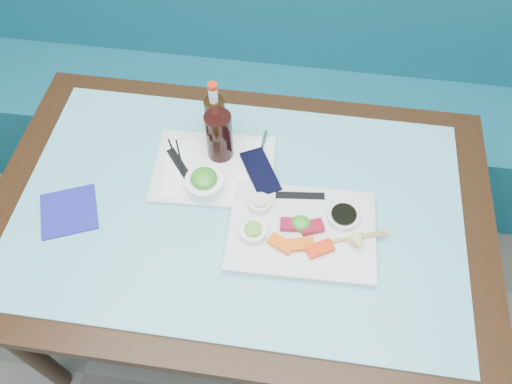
# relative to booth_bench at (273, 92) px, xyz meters

# --- Properties ---
(booth_bench) EXTENTS (3.00, 0.56, 1.17)m
(booth_bench) POSITION_rel_booth_bench_xyz_m (0.00, 0.00, 0.00)
(booth_bench) COLOR #105366
(booth_bench) RESTS_ON ground
(dining_table) EXTENTS (1.40, 0.90, 0.75)m
(dining_table) POSITION_rel_booth_bench_xyz_m (0.00, -0.84, 0.29)
(dining_table) COLOR black
(dining_table) RESTS_ON ground
(glass_top) EXTENTS (1.22, 0.76, 0.01)m
(glass_top) POSITION_rel_booth_bench_xyz_m (0.00, -0.84, 0.38)
(glass_top) COLOR #61B2C2
(glass_top) RESTS_ON dining_table
(sashimi_plate) EXTENTS (0.39, 0.29, 0.02)m
(sashimi_plate) POSITION_rel_booth_bench_xyz_m (0.18, -0.90, 0.39)
(sashimi_plate) COLOR silver
(sashimi_plate) RESTS_ON glass_top
(salmon_left) EXTENTS (0.07, 0.06, 0.02)m
(salmon_left) POSITION_rel_booth_bench_xyz_m (0.13, -0.95, 0.41)
(salmon_left) COLOR #FF570A
(salmon_left) RESTS_ON sashimi_plate
(salmon_mid) EXTENTS (0.07, 0.05, 0.02)m
(salmon_mid) POSITION_rel_booth_bench_xyz_m (0.18, -0.95, 0.41)
(salmon_mid) COLOR #ED5B09
(salmon_mid) RESTS_ON sashimi_plate
(salmon_right) EXTENTS (0.08, 0.06, 0.02)m
(salmon_right) POSITION_rel_booth_bench_xyz_m (0.23, -0.95, 0.41)
(salmon_right) COLOR #FA2F0A
(salmon_right) RESTS_ON sashimi_plate
(tuna_left) EXTENTS (0.06, 0.04, 0.02)m
(tuna_left) POSITION_rel_booth_bench_xyz_m (0.15, -0.89, 0.41)
(tuna_left) COLOR maroon
(tuna_left) RESTS_ON sashimi_plate
(tuna_right) EXTENTS (0.07, 0.06, 0.02)m
(tuna_right) POSITION_rel_booth_bench_xyz_m (0.20, -0.89, 0.41)
(tuna_right) COLOR maroon
(tuna_right) RESTS_ON sashimi_plate
(seaweed_garnish) EXTENTS (0.05, 0.05, 0.03)m
(seaweed_garnish) POSITION_rel_booth_bench_xyz_m (0.17, -0.89, 0.42)
(seaweed_garnish) COLOR #309322
(seaweed_garnish) RESTS_ON sashimi_plate
(ramekin_wasabi) EXTENTS (0.07, 0.07, 0.03)m
(ramekin_wasabi) POSITION_rel_booth_bench_xyz_m (0.05, -0.93, 0.42)
(ramekin_wasabi) COLOR white
(ramekin_wasabi) RESTS_ON sashimi_plate
(wasabi_fill) EXTENTS (0.05, 0.05, 0.01)m
(wasabi_fill) POSITION_rel_booth_bench_xyz_m (0.05, -0.93, 0.44)
(wasabi_fill) COLOR #6DA535
(wasabi_fill) RESTS_ON ramekin_wasabi
(ramekin_ginger) EXTENTS (0.07, 0.07, 0.03)m
(ramekin_ginger) POSITION_rel_booth_bench_xyz_m (0.06, -0.84, 0.42)
(ramekin_ginger) COLOR white
(ramekin_ginger) RESTS_ON sashimi_plate
(ginger_fill) EXTENTS (0.05, 0.05, 0.01)m
(ginger_fill) POSITION_rel_booth_bench_xyz_m (0.06, -0.84, 0.43)
(ginger_fill) COLOR beige
(ginger_fill) RESTS_ON ramekin_ginger
(soy_dish) EXTENTS (0.10, 0.10, 0.02)m
(soy_dish) POSITION_rel_booth_bench_xyz_m (0.28, -0.85, 0.41)
(soy_dish) COLOR silver
(soy_dish) RESTS_ON sashimi_plate
(soy_fill) EXTENTS (0.09, 0.09, 0.01)m
(soy_fill) POSITION_rel_booth_bench_xyz_m (0.28, -0.85, 0.42)
(soy_fill) COLOR black
(soy_fill) RESTS_ON soy_dish
(lemon_wedge) EXTENTS (0.06, 0.05, 0.05)m
(lemon_wedge) POSITION_rel_booth_bench_xyz_m (0.32, -0.93, 0.43)
(lemon_wedge) COLOR #FBE477
(lemon_wedge) RESTS_ON sashimi_plate
(chopstick_sleeve) EXTENTS (0.14, 0.04, 0.00)m
(chopstick_sleeve) POSITION_rel_booth_bench_xyz_m (0.16, -0.79, 0.40)
(chopstick_sleeve) COLOR black
(chopstick_sleeve) RESTS_ON sashimi_plate
(wooden_chopstick_a) EXTENTS (0.22, 0.09, 0.01)m
(wooden_chopstick_a) POSITION_rel_booth_bench_xyz_m (0.29, -0.91, 0.41)
(wooden_chopstick_a) COLOR tan
(wooden_chopstick_a) RESTS_ON sashimi_plate
(wooden_chopstick_b) EXTENTS (0.22, 0.07, 0.01)m
(wooden_chopstick_b) POSITION_rel_booth_bench_xyz_m (0.30, -0.91, 0.41)
(wooden_chopstick_b) COLOR #B27A54
(wooden_chopstick_b) RESTS_ON sashimi_plate
(serving_tray) EXTENTS (0.36, 0.28, 0.01)m
(serving_tray) POSITION_rel_booth_bench_xyz_m (-0.09, -0.73, 0.39)
(serving_tray) COLOR silver
(serving_tray) RESTS_ON glass_top
(paper_placemat) EXTENTS (0.32, 0.25, 0.00)m
(paper_placemat) POSITION_rel_booth_bench_xyz_m (-0.09, -0.73, 0.40)
(paper_placemat) COLOR white
(paper_placemat) RESTS_ON serving_tray
(seaweed_bowl) EXTENTS (0.12, 0.12, 0.04)m
(seaweed_bowl) POSITION_rel_booth_bench_xyz_m (-0.10, -0.80, 0.42)
(seaweed_bowl) COLOR white
(seaweed_bowl) RESTS_ON serving_tray
(seaweed_salad) EXTENTS (0.10, 0.10, 0.04)m
(seaweed_salad) POSITION_rel_booth_bench_xyz_m (-0.10, -0.80, 0.45)
(seaweed_salad) COLOR #328B20
(seaweed_salad) RESTS_ON seaweed_bowl
(cola_glass) EXTENTS (0.09, 0.09, 0.16)m
(cola_glass) POSITION_rel_booth_bench_xyz_m (-0.08, -0.67, 0.47)
(cola_glass) COLOR black
(cola_glass) RESTS_ON serving_tray
(navy_pouch) EXTENTS (0.14, 0.17, 0.01)m
(navy_pouch) POSITION_rel_booth_bench_xyz_m (0.04, -0.73, 0.40)
(navy_pouch) COLOR black
(navy_pouch) RESTS_ON serving_tray
(fork) EXTENTS (0.02, 0.09, 0.01)m
(fork) POSITION_rel_booth_bench_xyz_m (0.04, -0.62, 0.40)
(fork) COLOR white
(fork) RESTS_ON serving_tray
(black_chopstick_a) EXTENTS (0.12, 0.19, 0.01)m
(black_chopstick_a) POSITION_rel_booth_bench_xyz_m (-0.19, -0.74, 0.40)
(black_chopstick_a) COLOR black
(black_chopstick_a) RESTS_ON serving_tray
(black_chopstick_b) EXTENTS (0.08, 0.19, 0.01)m
(black_chopstick_b) POSITION_rel_booth_bench_xyz_m (-0.18, -0.74, 0.40)
(black_chopstick_b) COLOR black
(black_chopstick_b) RESTS_ON serving_tray
(tray_sleeve) EXTENTS (0.11, 0.13, 0.00)m
(tray_sleeve) POSITION_rel_booth_bench_xyz_m (-0.19, -0.74, 0.40)
(tray_sleeve) COLOR black
(tray_sleeve) RESTS_ON serving_tray
(cola_bottle_body) EXTENTS (0.07, 0.07, 0.17)m
(cola_bottle_body) POSITION_rel_booth_bench_xyz_m (-0.10, -0.61, 0.47)
(cola_bottle_body) COLOR black
(cola_bottle_body) RESTS_ON glass_top
(cola_bottle_neck) EXTENTS (0.03, 0.03, 0.05)m
(cola_bottle_neck) POSITION_rel_booth_bench_xyz_m (-0.10, -0.61, 0.58)
(cola_bottle_neck) COLOR white
(cola_bottle_neck) RESTS_ON cola_bottle_body
(cola_bottle_cap) EXTENTS (0.03, 0.03, 0.01)m
(cola_bottle_cap) POSITION_rel_booth_bench_xyz_m (-0.10, -0.61, 0.61)
(cola_bottle_cap) COLOR red
(cola_bottle_cap) RESTS_ON cola_bottle_neck
(blue_napkin) EXTENTS (0.20, 0.20, 0.01)m
(blue_napkin) POSITION_rel_booth_bench_xyz_m (-0.46, -0.92, 0.39)
(blue_napkin) COLOR navy
(blue_napkin) RESTS_ON glass_top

